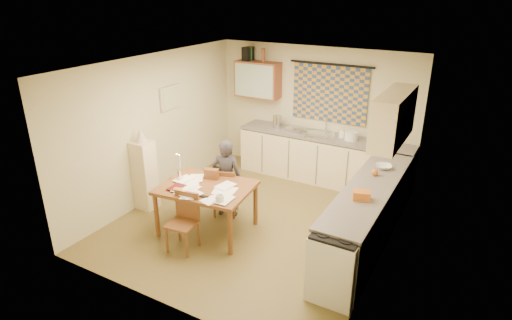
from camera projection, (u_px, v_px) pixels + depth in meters
The scene contains 44 objects.
floor at pixel (257, 221), 6.91m from camera, with size 4.00×4.50×0.02m, color brown.
ceiling at pixel (257, 63), 5.96m from camera, with size 4.00×4.50×0.02m, color white.
wall_back at pixel (314, 112), 8.26m from camera, with size 4.00×0.02×2.50m, color beige.
wall_front at pixel (155, 212), 4.62m from camera, with size 4.00×0.02×2.50m, color beige.
wall_left at pixel (155, 128), 7.35m from camera, with size 0.02×4.50×2.50m, color beige.
wall_right at pixel (392, 175), 5.52m from camera, with size 0.02×4.50×2.50m, color beige.
window_blind at pixel (330, 94), 7.94m from camera, with size 1.45×0.03×1.05m, color navy.
curtain_rod at pixel (331, 64), 7.71m from camera, with size 0.04×0.04×1.60m, color black.
wall_cabinet at pixel (258, 79), 8.43m from camera, with size 0.90×0.34×0.70m, color brown.
wall_cabinet_glass at pixel (254, 81), 8.29m from camera, with size 0.84×0.02×0.64m, color #99B2A5.
upper_cabinet_right at pixel (394, 117), 5.82m from camera, with size 0.34×1.30×0.70m, color beige.
framed_print at pixel (170, 97), 7.49m from camera, with size 0.04×0.50×0.40m, color beige.
print_canvas at pixel (171, 98), 7.48m from camera, with size 0.01×0.42×0.32m, color silver.
counter_back at pixel (323, 159), 8.15m from camera, with size 3.30×0.62×0.92m.
counter_right at pixel (367, 215), 6.15m from camera, with size 0.62×2.95×0.92m.
stove at pixel (336, 264), 5.09m from camera, with size 0.57×0.57×0.89m.
sink at pixel (320, 137), 8.03m from camera, with size 0.55×0.45×0.10m, color silver.
tap at pixel (326, 126), 8.08m from camera, with size 0.03×0.03×0.28m, color silver.
dish_rack at pixel (296, 129), 8.23m from camera, with size 0.35×0.30×0.06m, color silver.
kettle at pixel (277, 122), 8.38m from camera, with size 0.18×0.18×0.24m, color silver.
mixing_bowl at pixel (351, 136), 7.71m from camera, with size 0.24×0.24×0.16m, color white.
soap_bottle at pixel (342, 132), 7.83m from camera, with size 0.11×0.11×0.20m, color white.
bowl at pixel (384, 167), 6.53m from camera, with size 0.31×0.31×0.06m, color white.
orange_bag at pixel (361, 195), 5.57m from camera, with size 0.22×0.16×0.12m, color #C36721.
fruit_orange at pixel (375, 172), 6.28m from camera, with size 0.10×0.10×0.10m, color #C36721.
speaker at pixel (248, 54), 8.35m from camera, with size 0.16×0.20×0.26m, color black.
bottle_green at pixel (250, 54), 8.33m from camera, with size 0.07×0.07×0.26m, color #195926.
bottle_brown at pixel (263, 55), 8.20m from camera, with size 0.07×0.07×0.26m, color brown.
dining_table at pixel (207, 208), 6.50m from camera, with size 1.44×1.16×0.75m.
chair_far at pixel (226, 200), 7.02m from camera, with size 0.48×0.48×0.82m.
chair_near at pixel (183, 233), 6.07m from camera, with size 0.42×0.42×0.84m.
person at pixel (227, 178), 6.85m from camera, with size 0.56×0.46×1.30m, color black.
shelf_stand at pixel (145, 175), 7.10m from camera, with size 0.32×0.30×1.19m, color beige.
lampshade at pixel (141, 135), 6.83m from camera, with size 0.20×0.20×0.22m, color beige.
letter_rack at pixel (211, 174), 6.58m from camera, with size 0.22×0.10×0.16m, color brown.
mug at pixel (220, 199), 5.88m from camera, with size 0.14×0.14×0.10m, color white.
magazine at pixel (171, 186), 6.32m from camera, with size 0.20×0.26×0.02m, color maroon.
book at pixel (180, 184), 6.42m from camera, with size 0.22×0.27×0.02m, color #C36721.
orange_box at pixel (178, 190), 6.19m from camera, with size 0.12×0.08×0.04m, color #C36721.
eyeglasses at pixel (204, 197), 6.02m from camera, with size 0.13×0.04×0.02m, color black.
candle_holder at pixel (179, 175), 6.51m from camera, with size 0.06×0.06×0.18m, color silver.
candle at pixel (180, 162), 6.48m from camera, with size 0.02×0.02×0.22m, color white.
candle_flame at pixel (177, 154), 6.44m from camera, with size 0.02×0.02×0.02m, color #FFCC66.
papers at pixel (199, 189), 6.23m from camera, with size 1.14×0.86×0.02m.
Camera 1 is at (2.96, -5.26, 3.51)m, focal length 30.00 mm.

